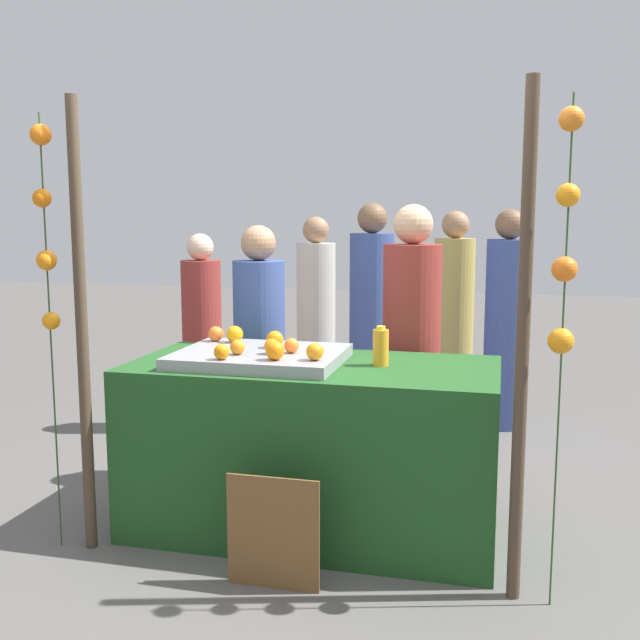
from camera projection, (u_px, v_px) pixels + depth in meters
name	position (u px, v px, depth m)	size (l,w,h in m)	color
ground_plane	(313.00, 528.00, 3.84)	(24.00, 24.00, 0.00)	#565451
stall_counter	(313.00, 447.00, 3.78)	(1.84, 0.87, 0.87)	#1E4C1E
orange_tray	(260.00, 357.00, 3.73)	(0.82, 0.66, 0.06)	gray
orange_0	(315.00, 352.00, 3.48)	(0.08, 0.08, 0.08)	orange
orange_1	(221.00, 352.00, 3.50)	(0.07, 0.07, 0.07)	orange
orange_2	(235.00, 334.00, 3.97)	(0.09, 0.09, 0.09)	orange
orange_3	(275.00, 351.00, 3.49)	(0.09, 0.09, 0.09)	orange
orange_4	(272.00, 346.00, 3.64)	(0.08, 0.08, 0.08)	orange
orange_5	(275.00, 339.00, 3.81)	(0.09, 0.09, 0.09)	orange
orange_6	(291.00, 346.00, 3.67)	(0.08, 0.08, 0.08)	orange
orange_7	(237.00, 347.00, 3.63)	(0.07, 0.07, 0.07)	orange
orange_8	(216.00, 334.00, 4.01)	(0.08, 0.08, 0.08)	orange
juice_bottle	(381.00, 347.00, 3.65)	(0.08, 0.08, 0.20)	orange
chalkboard_sign	(273.00, 533.00, 3.20)	(0.42, 0.03, 0.52)	brown
vendor_left	(260.00, 363.00, 4.47)	(0.31, 0.31, 1.55)	#384C8C
vendor_right	(411.00, 360.00, 4.28)	(0.34, 0.34, 1.67)	maroon
crowd_person_0	(507.00, 327.00, 5.58)	(0.33, 0.33, 1.66)	#384C8C
crowd_person_1	(202.00, 339.00, 5.55)	(0.30, 0.30, 1.48)	maroon
crowd_person_2	(316.00, 320.00, 6.13)	(0.32, 0.32, 1.60)	beige
crowd_person_3	(453.00, 319.00, 6.07)	(0.33, 0.33, 1.65)	tan
crowd_person_4	(371.00, 321.00, 5.74)	(0.34, 0.34, 1.70)	#384C8C
canopy_post_left	(82.00, 330.00, 3.47)	(0.06, 0.06, 2.15)	#473828
canopy_post_right	(522.00, 348.00, 3.00)	(0.06, 0.06, 2.15)	#473828
garland_strand_left	(45.00, 227.00, 3.41)	(0.10, 0.10, 2.08)	#2D4C23
garland_strand_right	(566.00, 245.00, 2.87)	(0.10, 0.11, 2.08)	#2D4C23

